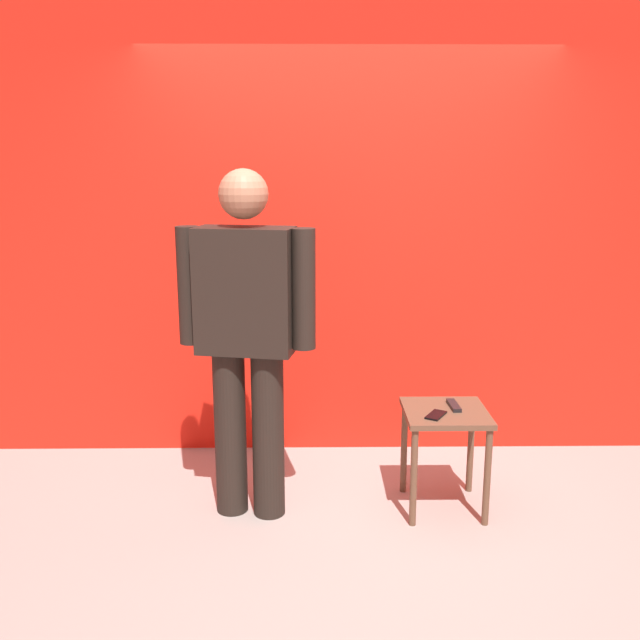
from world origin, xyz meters
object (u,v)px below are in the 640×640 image
at_px(side_table, 445,429).
at_px(cell_phone, 436,415).
at_px(standing_person, 247,329).
at_px(tv_remote, 454,405).

distance_m(side_table, cell_phone, 0.15).
bearing_deg(side_table, standing_person, -178.27).
bearing_deg(cell_phone, tv_remote, 78.56).
bearing_deg(cell_phone, standing_person, -152.02).
bearing_deg(tv_remote, cell_phone, -134.84).
height_order(standing_person, tv_remote, standing_person).
relative_size(standing_person, side_table, 3.24).
distance_m(side_table, tv_remote, 0.13).
height_order(side_table, cell_phone, cell_phone).
bearing_deg(cell_phone, side_table, 82.17).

